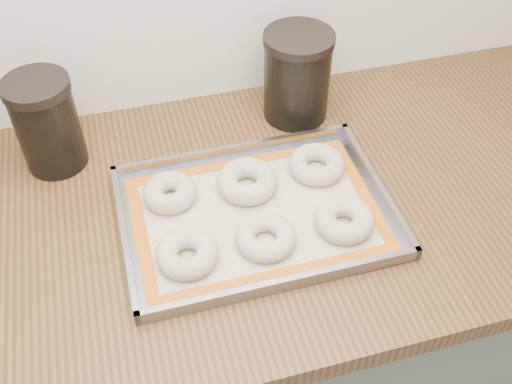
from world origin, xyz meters
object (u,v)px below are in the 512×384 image
object	(u,v)px
bagel_front_right	(344,220)
canister_right	(297,76)
bagel_back_left	(170,192)
baking_tray	(256,213)
bagel_back_right	(317,164)
canister_mid	(47,124)
bagel_front_left	(187,254)
bagel_back_mid	(247,181)
bagel_front_mid	(266,237)

from	to	relation	value
bagel_front_right	canister_right	size ratio (longest dim) A/B	0.55
canister_right	bagel_front_right	bearing A→B (deg)	-93.39
bagel_back_left	canister_right	size ratio (longest dim) A/B	0.52
baking_tray	canister_right	xyz separation A→B (m)	(0.15, 0.25, 0.09)
bagel_back_right	baking_tray	bearing A→B (deg)	-151.47
baking_tray	canister_mid	bearing A→B (deg)	143.92
baking_tray	bagel_front_left	size ratio (longest dim) A/B	4.53
canister_mid	canister_right	bearing A→B (deg)	2.27
bagel_back_mid	bagel_back_right	xyz separation A→B (m)	(0.14, 0.01, -0.00)
bagel_front_mid	canister_mid	size ratio (longest dim) A/B	0.55
bagel_back_left	bagel_back_right	xyz separation A→B (m)	(0.27, -0.00, -0.00)
bagel_back_mid	canister_mid	xyz separation A→B (m)	(-0.33, 0.17, 0.07)
canister_right	canister_mid	bearing A→B (deg)	-177.73
bagel_front_mid	bagel_back_left	bearing A→B (deg)	133.42
bagel_front_right	canister_right	distance (m)	0.33
bagel_back_left	bagel_back_mid	world-z (taller)	bagel_back_mid
bagel_front_right	bagel_back_mid	size ratio (longest dim) A/B	0.93
bagel_back_left	canister_right	world-z (taller)	canister_right
bagel_front_left	bagel_back_mid	distance (m)	0.19
baking_tray	bagel_back_left	size ratio (longest dim) A/B	4.85
bagel_front_left	bagel_back_right	world-z (taller)	bagel_front_left
bagel_back_mid	canister_mid	size ratio (longest dim) A/B	0.60
canister_mid	bagel_front_left	bearing A→B (deg)	-57.79
baking_tray	bagel_back_left	xyz separation A→B (m)	(-0.14, 0.07, 0.02)
bagel_back_mid	bagel_back_right	bearing A→B (deg)	4.25
bagel_back_right	canister_right	size ratio (longest dim) A/B	0.56
bagel_front_mid	bagel_back_left	size ratio (longest dim) A/B	1.06
bagel_back_right	canister_right	distance (m)	0.19
bagel_front_left	baking_tray	bearing A→B (deg)	26.98
baking_tray	bagel_front_mid	distance (m)	0.07
bagel_front_mid	canister_right	size ratio (longest dim) A/B	0.55
baking_tray	bagel_back_left	bearing A→B (deg)	151.31
bagel_front_left	bagel_front_mid	xyz separation A→B (m)	(0.13, -0.00, -0.00)
bagel_front_mid	canister_right	xyz separation A→B (m)	(0.16, 0.32, 0.07)
bagel_front_mid	baking_tray	bearing A→B (deg)	88.41
bagel_back_mid	bagel_front_right	bearing A→B (deg)	-44.64
baking_tray	canister_right	bearing A→B (deg)	58.80
bagel_back_left	bagel_front_right	bearing A→B (deg)	-27.67
canister_mid	canister_right	size ratio (longest dim) A/B	0.99
baking_tray	bagel_front_left	xyz separation A→B (m)	(-0.13, -0.07, 0.02)
bagel_back_mid	bagel_back_right	distance (m)	0.14
baking_tray	bagel_back_right	distance (m)	0.16
bagel_back_mid	canister_right	world-z (taller)	canister_right
bagel_front_mid	bagel_back_right	size ratio (longest dim) A/B	0.97
baking_tray	bagel_back_right	xyz separation A→B (m)	(0.14, 0.07, 0.01)
bagel_front_mid	canister_mid	distance (m)	0.45
bagel_front_right	canister_mid	xyz separation A→B (m)	(-0.46, 0.30, 0.07)
bagel_back_left	canister_mid	size ratio (longest dim) A/B	0.52
bagel_front_right	bagel_back_mid	bearing A→B (deg)	135.36
bagel_back_mid	bagel_back_right	size ratio (longest dim) A/B	1.05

